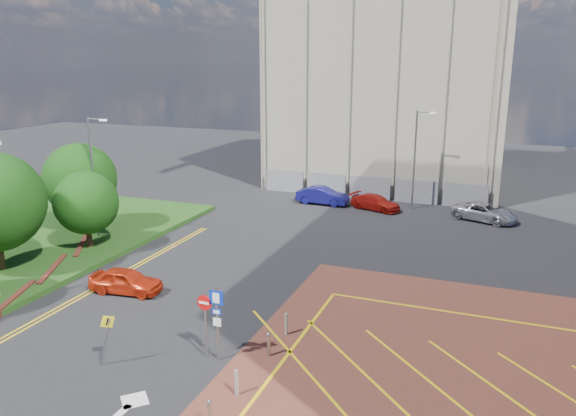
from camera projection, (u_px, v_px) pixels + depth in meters
The scene contains 15 objects.
ground at pixel (196, 370), 22.20m from camera, with size 140.00×140.00×0.00m, color black.
retaining_wall at pixel (10, 301), 28.06m from camera, with size 6.06×20.33×0.40m.
tree_c at pixel (86, 203), 35.09m from camera, with size 4.00×4.00×4.90m.
tree_d at pixel (80, 179), 38.67m from camera, with size 5.00×5.00×6.08m.
lamp_left_far at pixel (94, 173), 36.84m from camera, with size 1.53×0.16×8.00m.
lamp_back at pixel (416, 156), 44.90m from camera, with size 1.53×0.16×8.00m.
sign_cluster at pixel (213, 315), 22.48m from camera, with size 1.17×0.12×3.20m.
warning_sign at pixel (106, 334), 22.05m from camera, with size 0.78×0.42×2.25m.
bollard_row at pixel (228, 394), 19.77m from camera, with size 0.14×11.14×0.90m.
construction_building at pixel (397, 68), 55.43m from camera, with size 21.20×19.20×22.00m, color #A59D87.
construction_fence at pixel (381, 189), 48.64m from camera, with size 21.60×0.06×2.00m, color gray.
car_red_left at pixel (126, 281), 29.38m from camera, with size 1.55×3.85×1.31m, color red.
car_blue_back at pixel (323, 196), 47.37m from camera, with size 1.54×4.41×1.45m, color navy.
car_red_back at pixel (376, 202), 45.61m from camera, with size 1.72×4.22×1.23m, color #9F130D.
car_silver_back at pixel (485, 212), 42.47m from camera, with size 2.22×4.82×1.34m, color #AAA9B1.
Camera 1 is at (10.55, -17.16, 11.90)m, focal length 35.00 mm.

